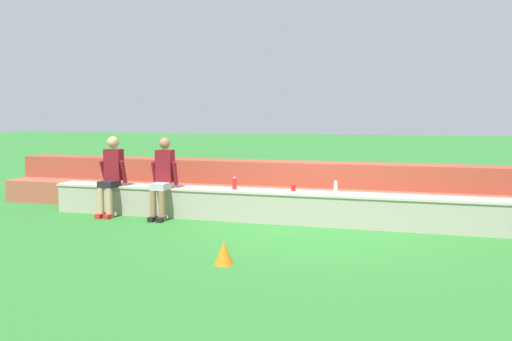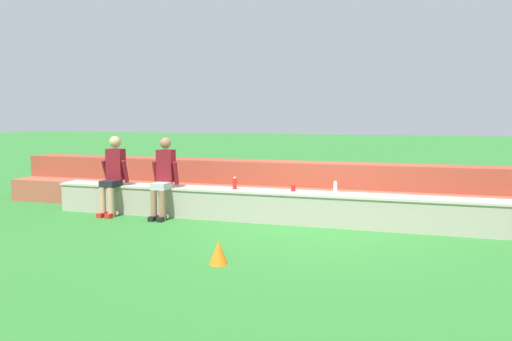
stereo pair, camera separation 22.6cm
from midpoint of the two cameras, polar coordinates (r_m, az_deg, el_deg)
ground_plane at (r=8.26m, az=7.37°, el=-6.58°), size 80.00×80.00×0.00m
stone_seating_wall at (r=8.42m, az=7.65°, el=-4.31°), size 9.90×0.50×0.55m
brick_bleachers at (r=9.53m, az=8.76°, el=-2.48°), size 13.50×1.25×0.93m
person_far_left at (r=9.47m, az=-15.63°, el=-0.26°), size 0.50×0.59×1.47m
person_left_of_center at (r=8.95m, az=-9.99°, el=-0.61°), size 0.48×0.58×1.46m
water_bottle_center_gap at (r=8.69m, az=-1.75°, el=-1.52°), size 0.08×0.08×0.22m
water_bottle_mid_left at (r=8.30m, az=9.98°, el=-1.99°), size 0.06×0.06×0.22m
plastic_cup_left_end at (r=8.50m, az=5.11°, el=-2.07°), size 0.08×0.08×0.10m
sports_cone at (r=6.21m, az=-3.33°, el=-9.49°), size 0.24×0.24×0.30m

